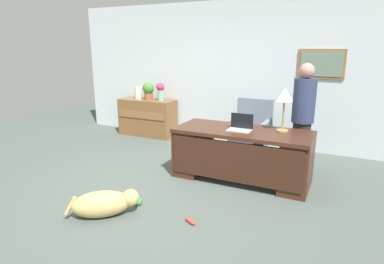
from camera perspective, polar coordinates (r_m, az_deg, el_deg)
ground_plane at (r=4.46m, az=-4.30°, el=-9.92°), size 12.00×12.00×0.00m
back_wall at (r=6.45m, az=7.39°, el=10.08°), size 7.00×0.16×2.70m
desk at (r=4.67m, az=8.61°, el=-3.64°), size 1.89×0.80×0.73m
credenza at (r=7.07m, az=-7.78°, el=2.57°), size 1.21×0.50×0.77m
armchair at (r=5.61m, az=10.36°, el=0.05°), size 0.60×0.59×1.01m
person_standing at (r=5.03m, az=18.80°, el=2.30°), size 0.32×0.32×1.64m
dog_lying at (r=3.87m, az=-15.05°, el=-11.97°), size 0.70×0.65×0.30m
laptop at (r=4.58m, az=8.49°, el=1.02°), size 0.32×0.22×0.22m
desk_lamp at (r=4.54m, az=15.90°, el=5.86°), size 0.22×0.22×0.60m
vase_with_flowers at (r=6.79m, az=-5.55°, el=7.28°), size 0.17×0.17×0.37m
vase_empty at (r=7.11m, az=-9.39°, el=6.82°), size 0.15×0.15×0.27m
potted_plant at (r=6.95m, az=-7.64°, el=7.25°), size 0.24×0.24×0.36m
dog_toy_ball at (r=4.06m, az=-9.46°, el=-11.92°), size 0.10×0.10×0.10m
dog_toy_bone at (r=3.66m, az=-0.29°, el=-15.32°), size 0.17×0.12×0.05m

